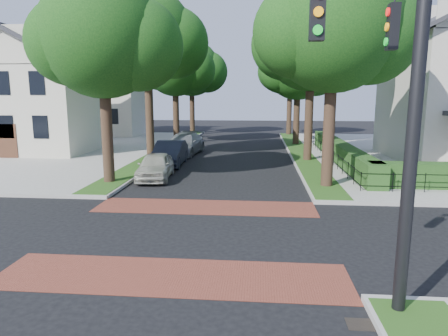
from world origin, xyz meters
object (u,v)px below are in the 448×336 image
at_px(traffic_signal, 402,87).
at_px(parked_car_front, 155,166).
at_px(parked_car_middle, 170,153).
at_px(parked_car_rear, 184,144).

relative_size(traffic_signal, parked_car_front, 1.89).
bearing_deg(traffic_signal, parked_car_front, 122.89).
xyz_separation_m(parked_car_middle, parked_car_rear, (0.00, 4.96, 0.01)).
relative_size(parked_car_middle, parked_car_rear, 0.87).
distance_m(traffic_signal, parked_car_rear, 23.98).
xyz_separation_m(traffic_signal, parked_car_front, (-8.35, 12.91, -3.98)).
distance_m(parked_car_front, parked_car_middle, 4.22).
relative_size(parked_car_front, parked_car_middle, 0.86).
bearing_deg(parked_car_front, traffic_signal, -62.02).
xyz_separation_m(traffic_signal, parked_car_middle, (-8.49, 17.12, -3.90)).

